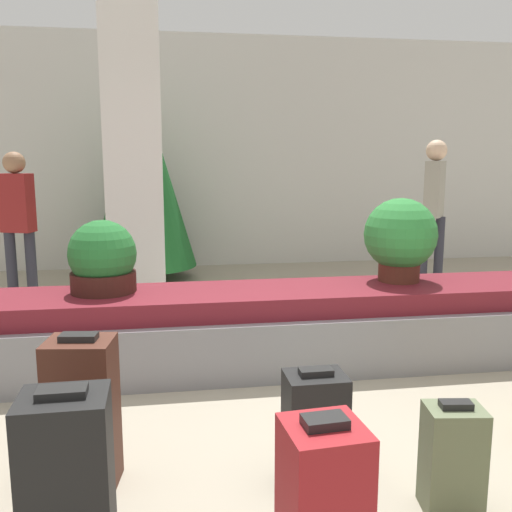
{
  "coord_description": "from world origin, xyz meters",
  "views": [
    {
      "loc": [
        -0.64,
        -2.61,
        1.55
      ],
      "look_at": [
        0.0,
        1.44,
        0.83
      ],
      "focal_mm": 40.0,
      "sensor_mm": 36.0,
      "label": 1
    }
  ],
  "objects_px": {
    "traveler_1": "(18,215)",
    "pillar": "(134,151)",
    "suitcase_1": "(68,483)",
    "suitcase_2": "(83,413)",
    "potted_plant_0": "(103,260)",
    "suitcase_6": "(315,429)",
    "suitcase_4": "(452,459)",
    "potted_plant_1": "(400,238)",
    "traveler_0": "(434,199)",
    "decorated_tree": "(142,174)"
  },
  "relations": [
    {
      "from": "traveler_1",
      "to": "pillar",
      "type": "bearing_deg",
      "value": -177.51
    },
    {
      "from": "traveler_1",
      "to": "suitcase_1",
      "type": "bearing_deg",
      "value": 124.43
    },
    {
      "from": "pillar",
      "to": "traveler_1",
      "type": "distance_m",
      "value": 1.44
    },
    {
      "from": "suitcase_2",
      "to": "potted_plant_0",
      "type": "relative_size",
      "value": 1.43
    },
    {
      "from": "suitcase_2",
      "to": "suitcase_6",
      "type": "bearing_deg",
      "value": -0.32
    },
    {
      "from": "suitcase_1",
      "to": "suitcase_4",
      "type": "distance_m",
      "value": 1.61
    },
    {
      "from": "traveler_1",
      "to": "potted_plant_1",
      "type": "bearing_deg",
      "value": 167.22
    },
    {
      "from": "traveler_0",
      "to": "pillar",
      "type": "bearing_deg",
      "value": -43.99
    },
    {
      "from": "suitcase_6",
      "to": "potted_plant_0",
      "type": "height_order",
      "value": "potted_plant_0"
    },
    {
      "from": "potted_plant_0",
      "to": "pillar",
      "type": "bearing_deg",
      "value": 84.72
    },
    {
      "from": "potted_plant_1",
      "to": "traveler_0",
      "type": "relative_size",
      "value": 0.38
    },
    {
      "from": "suitcase_1",
      "to": "decorated_tree",
      "type": "relative_size",
      "value": 0.29
    },
    {
      "from": "potted_plant_0",
      "to": "decorated_tree",
      "type": "relative_size",
      "value": 0.21
    },
    {
      "from": "potted_plant_0",
      "to": "traveler_1",
      "type": "xyz_separation_m",
      "value": [
        -1.07,
        2.1,
        0.13
      ]
    },
    {
      "from": "suitcase_6",
      "to": "potted_plant_1",
      "type": "distance_m",
      "value": 2.16
    },
    {
      "from": "suitcase_1",
      "to": "traveler_1",
      "type": "distance_m",
      "value": 4.42
    },
    {
      "from": "suitcase_2",
      "to": "traveler_0",
      "type": "bearing_deg",
      "value": 54.65
    },
    {
      "from": "pillar",
      "to": "potted_plant_0",
      "type": "height_order",
      "value": "pillar"
    },
    {
      "from": "suitcase_6",
      "to": "traveler_1",
      "type": "height_order",
      "value": "traveler_1"
    },
    {
      "from": "pillar",
      "to": "traveler_0",
      "type": "bearing_deg",
      "value": 8.05
    },
    {
      "from": "potted_plant_0",
      "to": "traveler_1",
      "type": "height_order",
      "value": "traveler_1"
    },
    {
      "from": "traveler_1",
      "to": "suitcase_2",
      "type": "bearing_deg",
      "value": 126.35
    },
    {
      "from": "traveler_0",
      "to": "suitcase_2",
      "type": "bearing_deg",
      "value": -5.37
    },
    {
      "from": "suitcase_1",
      "to": "suitcase_4",
      "type": "xyz_separation_m",
      "value": [
        1.6,
        0.11,
        -0.11
      ]
    },
    {
      "from": "suitcase_2",
      "to": "suitcase_4",
      "type": "height_order",
      "value": "suitcase_2"
    },
    {
      "from": "suitcase_6",
      "to": "traveler_0",
      "type": "xyz_separation_m",
      "value": [
        2.48,
        3.93,
        0.77
      ]
    },
    {
      "from": "suitcase_4",
      "to": "potted_plant_1",
      "type": "distance_m",
      "value": 2.21
    },
    {
      "from": "suitcase_1",
      "to": "traveler_1",
      "type": "bearing_deg",
      "value": 104.35
    },
    {
      "from": "traveler_0",
      "to": "potted_plant_1",
      "type": "bearing_deg",
      "value": 6.46
    },
    {
      "from": "suitcase_2",
      "to": "suitcase_6",
      "type": "relative_size",
      "value": 1.3
    },
    {
      "from": "suitcase_1",
      "to": "suitcase_2",
      "type": "xyz_separation_m",
      "value": [
        -0.02,
        0.57,
        0.01
      ]
    },
    {
      "from": "traveler_0",
      "to": "decorated_tree",
      "type": "xyz_separation_m",
      "value": [
        -3.44,
        0.89,
        0.29
      ]
    },
    {
      "from": "suitcase_1",
      "to": "pillar",
      "type": "bearing_deg",
      "value": 87.86
    },
    {
      "from": "traveler_1",
      "to": "decorated_tree",
      "type": "bearing_deg",
      "value": -122.05
    },
    {
      "from": "potted_plant_1",
      "to": "pillar",
      "type": "bearing_deg",
      "value": 140.79
    },
    {
      "from": "suitcase_2",
      "to": "decorated_tree",
      "type": "height_order",
      "value": "decorated_tree"
    },
    {
      "from": "pillar",
      "to": "potted_plant_1",
      "type": "relative_size",
      "value": 4.9
    },
    {
      "from": "pillar",
      "to": "suitcase_1",
      "type": "distance_m",
      "value": 4.05
    },
    {
      "from": "potted_plant_1",
      "to": "suitcase_1",
      "type": "bearing_deg",
      "value": -135.65
    },
    {
      "from": "pillar",
      "to": "suitcase_4",
      "type": "height_order",
      "value": "pillar"
    },
    {
      "from": "suitcase_1",
      "to": "decorated_tree",
      "type": "bearing_deg",
      "value": 88.03
    },
    {
      "from": "suitcase_6",
      "to": "potted_plant_1",
      "type": "relative_size",
      "value": 0.89
    },
    {
      "from": "pillar",
      "to": "potted_plant_0",
      "type": "relative_size",
      "value": 6.11
    },
    {
      "from": "suitcase_2",
      "to": "decorated_tree",
      "type": "relative_size",
      "value": 0.3
    },
    {
      "from": "suitcase_4",
      "to": "potted_plant_0",
      "type": "xyz_separation_m",
      "value": [
        -1.68,
        2.01,
        0.57
      ]
    },
    {
      "from": "suitcase_6",
      "to": "potted_plant_1",
      "type": "height_order",
      "value": "potted_plant_1"
    },
    {
      "from": "suitcase_2",
      "to": "suitcase_6",
      "type": "height_order",
      "value": "suitcase_2"
    },
    {
      "from": "suitcase_1",
      "to": "suitcase_2",
      "type": "distance_m",
      "value": 0.57
    },
    {
      "from": "suitcase_1",
      "to": "traveler_0",
      "type": "height_order",
      "value": "traveler_0"
    },
    {
      "from": "traveler_0",
      "to": "decorated_tree",
      "type": "relative_size",
      "value": 0.7
    }
  ]
}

